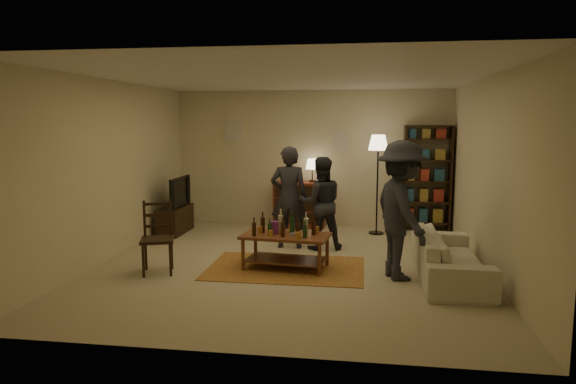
% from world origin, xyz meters
% --- Properties ---
extents(floor, '(6.00, 6.00, 0.00)m').
position_xyz_m(floor, '(0.00, 0.00, 0.00)').
color(floor, '#C6B793').
rests_on(floor, ground).
extents(room_shell, '(6.00, 6.00, 6.00)m').
position_xyz_m(room_shell, '(-0.65, 2.98, 1.81)').
color(room_shell, beige).
rests_on(room_shell, ground).
extents(rug, '(2.20, 1.50, 0.01)m').
position_xyz_m(rug, '(-0.03, -0.25, 0.01)').
color(rug, brown).
rests_on(rug, ground).
extents(coffee_table, '(1.28, 0.80, 0.84)m').
position_xyz_m(coffee_table, '(-0.03, -0.25, 0.43)').
color(coffee_table, brown).
rests_on(coffee_table, ground).
extents(dining_chair, '(0.56, 0.56, 1.01)m').
position_xyz_m(dining_chair, '(-1.76, -0.67, 0.53)').
color(dining_chair, black).
rests_on(dining_chair, ground).
extents(tv_stand, '(0.40, 1.00, 1.06)m').
position_xyz_m(tv_stand, '(-2.44, 1.80, 0.38)').
color(tv_stand, black).
rests_on(tv_stand, ground).
extents(dresser, '(1.00, 0.50, 1.36)m').
position_xyz_m(dresser, '(-0.19, 2.71, 0.48)').
color(dresser, maroon).
rests_on(dresser, ground).
extents(bookshelf, '(0.90, 0.34, 2.02)m').
position_xyz_m(bookshelf, '(2.25, 2.78, 1.03)').
color(bookshelf, black).
rests_on(bookshelf, ground).
extents(floor_lamp, '(0.36, 0.36, 1.84)m').
position_xyz_m(floor_lamp, '(1.30, 2.27, 1.57)').
color(floor_lamp, black).
rests_on(floor_lamp, ground).
extents(sofa, '(0.81, 2.08, 0.61)m').
position_xyz_m(sofa, '(2.20, -0.40, 0.30)').
color(sofa, beige).
rests_on(sofa, ground).
extents(person_left, '(0.63, 0.43, 1.69)m').
position_xyz_m(person_left, '(-0.16, 1.00, 0.84)').
color(person_left, '#27272E').
rests_on(person_left, ground).
extents(person_right, '(0.85, 0.73, 1.52)m').
position_xyz_m(person_right, '(0.36, 0.98, 0.76)').
color(person_right, '#26272E').
rests_on(person_right, ground).
extents(person_by_sofa, '(1.04, 1.35, 1.84)m').
position_xyz_m(person_by_sofa, '(1.54, -0.48, 0.92)').
color(person_by_sofa, '#292A31').
rests_on(person_by_sofa, ground).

